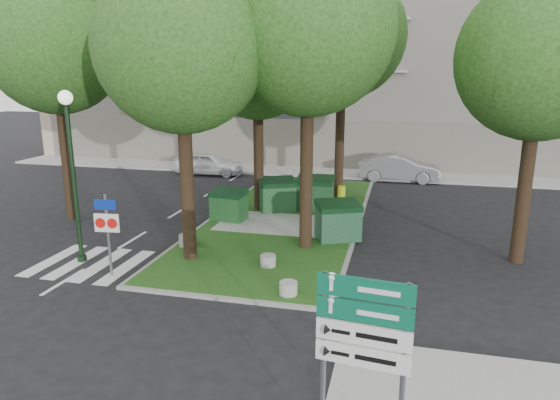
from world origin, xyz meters
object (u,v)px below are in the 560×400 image
(dumpster_d, at_px, (338,221))
(bollard_mid, at_px, (268,260))
(dumpster_c, at_px, (315,193))
(bollard_right, at_px, (288,288))
(traffic_sign_pole, at_px, (107,224))
(bollard_left, at_px, (187,240))
(tree_median_far, at_px, (345,22))
(litter_bin, at_px, (341,193))
(tree_median_mid, at_px, (260,51))
(dumpster_b, at_px, (277,195))
(dumpster_a, at_px, (229,205))
(tree_median_near_left, at_px, (183,30))
(directional_sign, at_px, (363,338))
(street_lamp, at_px, (72,157))
(tree_median_near_right, at_px, (312,11))
(tree_street_right, at_px, (545,41))
(car_silver, at_px, (399,168))
(car_white, at_px, (209,163))
(tree_street_left, at_px, (56,32))

(dumpster_d, relative_size, bollard_mid, 3.80)
(dumpster_c, bearing_deg, bollard_right, -86.81)
(traffic_sign_pole, bearing_deg, bollard_left, 58.92)
(tree_median_far, xyz_separation_m, bollard_mid, (-1.09, -9.65, -8.02))
(tree_median_far, height_order, bollard_right, tree_median_far)
(dumpster_c, height_order, litter_bin, dumpster_c)
(bollard_left, bearing_deg, tree_median_mid, 77.75)
(tree_median_far, height_order, dumpster_b, tree_median_far)
(dumpster_a, bearing_deg, tree_median_near_left, -77.13)
(tree_median_near_left, height_order, tree_median_far, tree_median_far)
(tree_median_far, relative_size, directional_sign, 4.02)
(street_lamp, relative_size, traffic_sign_pole, 2.15)
(tree_median_near_right, height_order, street_lamp, tree_median_near_right)
(tree_street_right, height_order, dumpster_d, tree_street_right)
(bollard_right, bearing_deg, directional_sign, -66.04)
(tree_median_far, bearing_deg, tree_median_near_left, -111.28)
(tree_median_far, xyz_separation_m, bollard_right, (0.00, -11.56, -8.02))
(directional_sign, bearing_deg, dumpster_d, 105.66)
(tree_median_near_left, relative_size, tree_median_mid, 1.05)
(tree_median_near_left, bearing_deg, bollard_left, 123.80)
(dumpster_c, distance_m, street_lamp, 10.58)
(car_silver, bearing_deg, street_lamp, 147.28)
(tree_median_mid, relative_size, directional_sign, 3.36)
(litter_bin, height_order, traffic_sign_pole, traffic_sign_pole)
(tree_street_right, xyz_separation_m, car_silver, (-4.04, 12.24, -6.22))
(bollard_right, distance_m, bollard_mid, 2.20)
(tree_street_right, relative_size, litter_bin, 15.04)
(tree_median_near_right, xyz_separation_m, bollard_mid, (-0.89, -2.15, -7.69))
(bollard_right, bearing_deg, dumpster_c, 95.24)
(directional_sign, bearing_deg, tree_median_far, 104.55)
(tree_median_far, bearing_deg, tree_median_near_right, -91.53)
(dumpster_a, relative_size, dumpster_c, 0.92)
(bollard_left, bearing_deg, tree_median_far, 62.61)
(street_lamp, height_order, directional_sign, street_lamp)
(street_lamp, distance_m, car_white, 15.12)
(car_white, distance_m, car_silver, 11.42)
(tree_median_mid, xyz_separation_m, bollard_mid, (2.11, -6.65, -6.68))
(bollard_right, height_order, street_lamp, street_lamp)
(tree_street_left, distance_m, dumpster_c, 12.49)
(tree_street_left, relative_size, litter_bin, 16.43)
(dumpster_b, bearing_deg, traffic_sign_pole, -135.96)
(tree_median_far, xyz_separation_m, dumpster_b, (-2.43, -3.14, -7.49))
(tree_median_mid, bearing_deg, bollard_mid, -72.41)
(tree_median_near_left, bearing_deg, dumpster_b, 78.71)
(street_lamp, distance_m, directional_sign, 11.79)
(dumpster_a, xyz_separation_m, street_lamp, (-3.26, -5.42, 2.75))
(tree_median_near_left, bearing_deg, tree_median_near_right, 29.74)
(tree_median_mid, xyz_separation_m, litter_bin, (3.31, 2.55, -6.52))
(dumpster_d, distance_m, directional_sign, 10.72)
(traffic_sign_pole, bearing_deg, tree_median_mid, 66.54)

